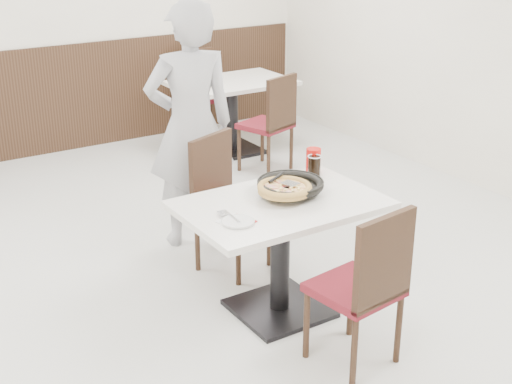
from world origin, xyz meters
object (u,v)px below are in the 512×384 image
pizza (285,190)px  bg_chair_right_near (265,123)px  pizza_pan (290,188)px  bg_table_right (232,117)px  side_plate (238,222)px  bg_chair_right_far (207,95)px  main_table (280,258)px  chair_far (233,206)px  cola_glass (314,166)px  diner_person (191,126)px  chair_near (355,285)px  red_cup (313,160)px

pizza → bg_chair_right_near: 2.62m
pizza_pan → bg_table_right: 3.15m
side_plate → bg_chair_right_far: 4.08m
main_table → side_plate: side_plate is taller
chair_far → bg_table_right: chair_far is taller
pizza_pan → pizza: pizza is taller
pizza → cola_glass: 0.46m
pizza → diner_person: (0.00, 1.20, 0.10)m
bg_chair_right_far → side_plate: bearing=59.2°
side_plate → bg_chair_right_near: size_ratio=0.19×
chair_far → cola_glass: size_ratio=7.31×
bg_table_right → pizza_pan: bearing=-114.2°
diner_person → bg_chair_right_near: size_ratio=1.92×
cola_glass → diner_person: (-0.39, 0.97, 0.09)m
bg_chair_right_near → diner_person: bearing=-160.8°
bg_chair_right_far → pizza_pan: bearing=64.8°
chair_far → bg_chair_right_near: size_ratio=1.00×
bg_table_right → side_plate: bearing=-120.2°
bg_table_right → cola_glass: bearing=-109.8°
cola_glass → bg_table_right: bearing=70.2°
side_plate → diner_person: diner_person is taller
chair_far → bg_chair_right_far: bearing=-136.8°
chair_near → side_plate: 0.73m
chair_far → bg_table_right: 2.62m
side_plate → red_cup: size_ratio=1.14×
red_cup → bg_chair_right_near: bg_chair_right_near is taller
cola_glass → bg_chair_right_far: 3.44m
red_cup → bg_chair_right_near: (0.89, 1.93, -0.35)m
pizza_pan → bg_chair_right_near: bearing=60.1°
chair_far → diner_person: bearing=-109.3°
pizza → main_table: bearing=-153.8°
pizza_pan → pizza: 0.09m
main_table → bg_chair_right_far: bg_chair_right_far is taller
cola_glass → pizza_pan: bearing=-150.3°
pizza_pan → bg_chair_right_near: (1.25, 2.18, -0.32)m
main_table → side_plate: 0.55m
chair_near → bg_table_right: size_ratio=0.79×
side_plate → diner_person: bearing=72.8°
pizza_pan → bg_table_right: (1.28, 2.84, -0.42)m
side_plate → red_cup: bearing=27.6°
bg_table_right → pizza: bearing=-115.1°
side_plate → pizza: bearing=19.6°
chair_far → bg_chair_right_near: (1.31, 1.59, 0.00)m
chair_far → cola_glass: bearing=111.0°
chair_near → bg_chair_right_near: (1.33, 2.90, 0.00)m
main_table → pizza_pan: (0.12, 0.07, 0.42)m
diner_person → bg_chair_right_near: 1.74m
chair_far → bg_chair_right_near: 2.06m
chair_far → bg_chair_right_far: same height
diner_person → pizza_pan: bearing=105.4°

